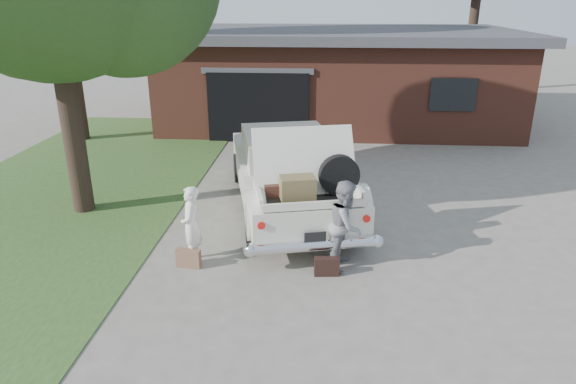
{
  "coord_description": "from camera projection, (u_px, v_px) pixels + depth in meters",
  "views": [
    {
      "loc": [
        0.64,
        -8.01,
        4.39
      ],
      "look_at": [
        0.0,
        0.6,
        1.1
      ],
      "focal_mm": 32.0,
      "sensor_mm": 36.0,
      "label": 1
    }
  ],
  "objects": [
    {
      "name": "grass_strip",
      "position": [
        66.0,
        193.0,
        12.25
      ],
      "size": [
        6.0,
        16.0,
        0.02
      ],
      "primitive_type": "cube",
      "color": "#2D4C1E",
      "rests_on": "ground"
    },
    {
      "name": "ground",
      "position": [
        285.0,
        262.0,
        9.08
      ],
      "size": [
        90.0,
        90.0,
        0.0
      ],
      "primitive_type": "plane",
      "color": "gray",
      "rests_on": "ground"
    },
    {
      "name": "woman_left",
      "position": [
        191.0,
        225.0,
        8.86
      ],
      "size": [
        0.42,
        0.56,
        1.4
      ],
      "primitive_type": "imported",
      "rotation": [
        0.0,
        0.0,
        -1.39
      ],
      "color": "white",
      "rests_on": "ground"
    },
    {
      "name": "suitcase_right",
      "position": [
        327.0,
        267.0,
        8.59
      ],
      "size": [
        0.43,
        0.17,
        0.32
      ],
      "primitive_type": "cube",
      "rotation": [
        0.0,
        0.0,
        0.09
      ],
      "color": "black",
      "rests_on": "ground"
    },
    {
      "name": "sedan",
      "position": [
        289.0,
        172.0,
        11.12
      ],
      "size": [
        3.41,
        6.0,
        2.2
      ],
      "rotation": [
        0.0,
        0.0,
        0.23
      ],
      "color": "silver",
      "rests_on": "ground"
    },
    {
      "name": "suitcase_left",
      "position": [
        189.0,
        258.0,
        8.86
      ],
      "size": [
        0.44,
        0.19,
        0.33
      ],
      "primitive_type": "cube",
      "rotation": [
        0.0,
        0.0,
        -0.12
      ],
      "color": "#855D44",
      "rests_on": "ground"
    },
    {
      "name": "woman_right",
      "position": [
        346.0,
        224.0,
        8.7
      ],
      "size": [
        0.77,
        0.88,
        1.56
      ],
      "primitive_type": "imported",
      "rotation": [
        0.0,
        0.0,
        1.31
      ],
      "color": "gray",
      "rests_on": "ground"
    },
    {
      "name": "house",
      "position": [
        336.0,
        75.0,
        19.1
      ],
      "size": [
        12.8,
        7.8,
        3.3
      ],
      "color": "brown",
      "rests_on": "ground"
    }
  ]
}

